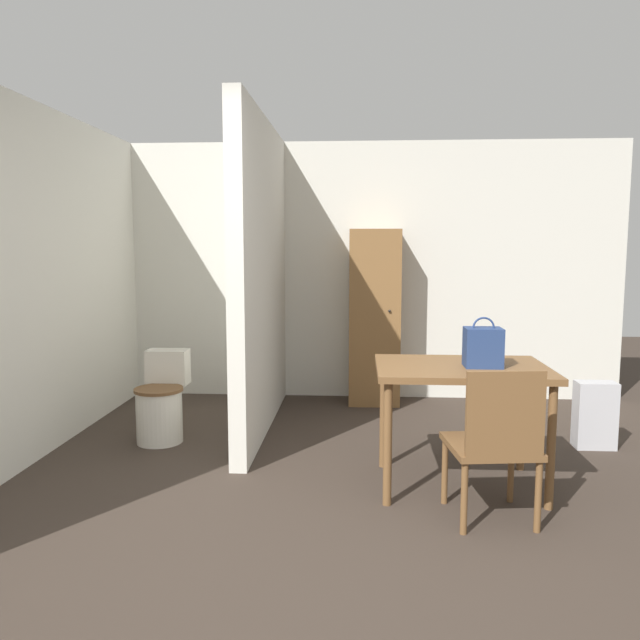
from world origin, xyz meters
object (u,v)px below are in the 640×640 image
toilet (161,403)px  space_heater (595,415)px  wooden_chair (495,440)px  handbag (483,347)px  dining_table (461,380)px  wooden_cabinet (374,317)px

toilet → space_heater: size_ratio=1.36×
wooden_chair → handbag: (0.02, 0.49, 0.43)m
wooden_chair → dining_table: bearing=94.2°
handbag → dining_table: bearing=164.4°
dining_table → wooden_chair: size_ratio=1.20×
handbag → toilet: bearing=159.8°
space_heater → dining_table: bearing=-143.9°
dining_table → wooden_chair: 0.57m
wooden_cabinet → handbag: bearing=-74.1°
dining_table → space_heater: 1.46m
dining_table → wooden_chair: (0.10, -0.52, -0.21)m
handbag → space_heater: 1.47m
wooden_chair → space_heater: (1.02, 1.34, -0.22)m
toilet → wooden_cabinet: size_ratio=0.41×
wooden_cabinet → space_heater: wooden_cabinet is taller
dining_table → wooden_cabinet: bearing=103.1°
wooden_chair → toilet: bearing=142.6°
handbag → wooden_cabinet: (-0.60, 2.12, -0.06)m
toilet → wooden_cabinet: wooden_cabinet is taller
wooden_chair → toilet: 2.62m
wooden_cabinet → space_heater: size_ratio=3.31×
handbag → wooden_cabinet: wooden_cabinet is taller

